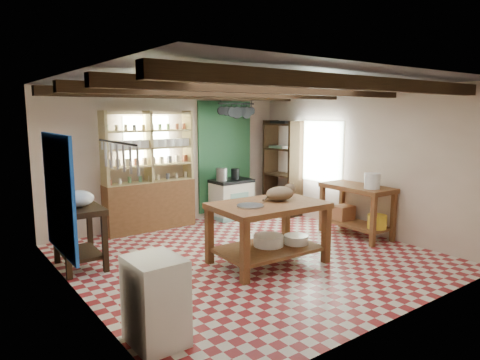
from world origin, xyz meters
TOP-DOWN VIEW (x-y plane):
  - floor at (0.00, 0.00)m, footprint 5.00×5.00m
  - ceiling at (0.00, 0.00)m, footprint 5.00×5.00m
  - wall_back at (0.00, 2.50)m, footprint 5.00×0.04m
  - wall_front at (0.00, -2.50)m, footprint 5.00×0.04m
  - wall_left at (-2.50, 0.00)m, footprint 0.04×5.00m
  - wall_right at (2.50, 0.00)m, footprint 0.04×5.00m
  - ceiling_beams at (0.00, 0.00)m, footprint 5.00×3.80m
  - blue_wall_patch at (-2.47, 0.90)m, footprint 0.04×1.40m
  - green_wall_patch at (1.25, 2.47)m, footprint 1.30×0.04m
  - window_back at (-0.50, 2.48)m, footprint 0.90×0.02m
  - window_right at (2.48, 1.00)m, footprint 0.02×1.30m
  - utensil_rail at (-2.44, -1.20)m, footprint 0.06×0.90m
  - pot_rack at (1.25, 2.05)m, footprint 0.86×0.12m
  - shelving_unit at (-0.55, 2.31)m, footprint 1.70×0.34m
  - tall_rack at (2.28, 1.80)m, footprint 0.40×0.86m
  - work_table at (0.05, -0.38)m, footprint 1.62×1.12m
  - stove at (1.19, 2.15)m, footprint 0.84×0.58m
  - prep_table at (-2.20, 1.05)m, footprint 0.63×0.89m
  - white_cabinet at (-2.22, -1.43)m, footprint 0.48×0.57m
  - right_counter at (2.18, -0.25)m, footprint 0.68×1.29m
  - cat at (0.30, -0.34)m, footprint 0.49×0.40m
  - steel_tray at (-0.31, -0.41)m, footprint 0.39×0.39m
  - basin_large at (0.10, -0.33)m, footprint 0.46×0.46m
  - basin_small at (0.49, -0.50)m, footprint 0.38×0.38m
  - kettle_left at (0.94, 2.14)m, footprint 0.23×0.23m
  - kettle_right at (1.29, 2.15)m, footprint 0.18×0.18m
  - enamel_bowl at (-2.20, 1.05)m, footprint 0.47×0.47m
  - white_bucket at (2.12, -0.60)m, footprint 0.27×0.27m
  - wicker_basket at (2.19, 0.05)m, footprint 0.37×0.30m
  - yellow_tub at (2.16, -0.70)m, footprint 0.33×0.33m

SIDE VIEW (x-z plane):
  - floor at x=0.00m, z-range -0.02..0.00m
  - basin_small at x=0.49m, z-range 0.24..0.36m
  - basin_large at x=0.10m, z-range 0.24..0.39m
  - yellow_tub at x=2.16m, z-range 0.24..0.47m
  - wicker_basket at x=2.19m, z-range 0.24..0.49m
  - stove at x=1.19m, z-range 0.00..0.80m
  - white_cabinet at x=-2.22m, z-range 0.00..0.84m
  - prep_table at x=-2.20m, z-range 0.00..0.88m
  - work_table at x=0.05m, z-range 0.00..0.89m
  - right_counter at x=2.18m, z-range 0.00..0.91m
  - steel_tray at x=-0.31m, z-range 0.89..0.91m
  - kettle_right at x=1.29m, z-range 0.80..1.02m
  - kettle_left at x=0.94m, z-range 0.80..1.06m
  - enamel_bowl at x=-2.20m, z-range 0.88..1.10m
  - cat at x=0.30m, z-range 0.89..1.09m
  - tall_rack at x=2.28m, z-range 0.00..2.00m
  - white_bucket at x=2.12m, z-range 0.91..1.17m
  - blue_wall_patch at x=-2.47m, z-range 0.30..1.90m
  - shelving_unit at x=-0.55m, z-range 0.00..2.20m
  - green_wall_patch at x=1.25m, z-range 0.10..2.40m
  - wall_back at x=0.00m, z-range 0.00..2.60m
  - wall_front at x=0.00m, z-range 0.00..2.60m
  - wall_left at x=-2.50m, z-range 0.00..2.60m
  - wall_right at x=2.50m, z-range 0.00..2.60m
  - window_right at x=2.48m, z-range 0.80..2.00m
  - window_back at x=-0.50m, z-range 1.30..2.10m
  - utensil_rail at x=-2.44m, z-range 1.64..1.92m
  - pot_rack at x=1.25m, z-range 2.00..2.36m
  - ceiling_beams at x=0.00m, z-range 2.40..2.56m
  - ceiling at x=0.00m, z-range 2.59..2.61m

